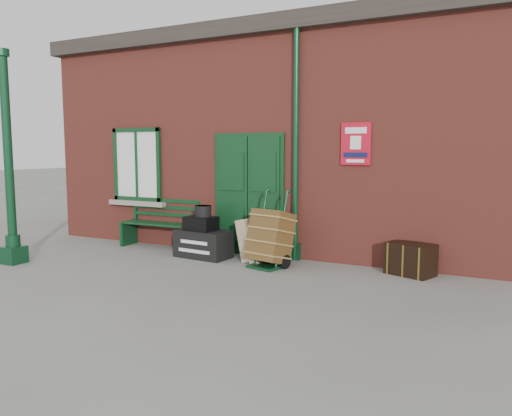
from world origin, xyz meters
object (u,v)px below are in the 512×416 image
Objects in this scene: houdini_trunk at (203,244)px; dark_trunk at (411,259)px; bench at (162,222)px; porter_trolley at (270,238)px.

houdini_trunk is 1.43× the size of dark_trunk.
bench is 4.88m from dark_trunk.
houdini_trunk is 3.62m from dark_trunk.
houdini_trunk is at bearing -171.33° from porter_trolley.
porter_trolley reaches higher than bench.
houdini_trunk is at bearing -20.61° from bench.
porter_trolley is at bearing 0.53° from houdini_trunk.
porter_trolley reaches higher than dark_trunk.
bench is 2.35× the size of dark_trunk.
houdini_trunk is 0.78× the size of porter_trolley.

